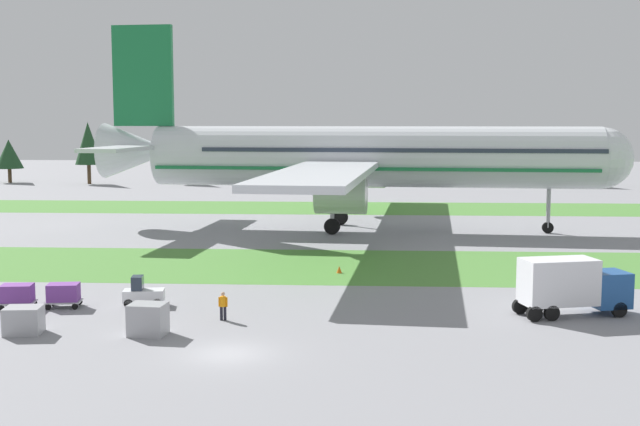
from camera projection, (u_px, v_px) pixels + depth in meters
name	position (u px, v px, depth m)	size (l,w,h in m)	color
ground_plane	(228.00, 354.00, 41.90)	(400.00, 400.00, 0.00)	gray
grass_strip_near	(280.00, 265.00, 67.53)	(320.00, 16.30, 0.01)	#4C8438
grass_strip_far	(314.00, 208.00, 111.76)	(320.00, 16.30, 0.01)	#4C8438
airliner	(359.00, 156.00, 88.49)	(57.95, 71.62, 22.56)	silver
baggage_tug	(143.00, 293.00, 52.66)	(2.76, 1.66, 1.97)	silver
cargo_dolly_lead	(63.00, 293.00, 52.20)	(2.39, 1.80, 1.55)	#A3A3A8
cargo_dolly_second	(17.00, 294.00, 51.94)	(2.39, 1.80, 1.55)	#A3A3A8
catering_truck	(572.00, 284.00, 49.93)	(7.31, 3.96, 3.58)	#1E4C8E
ground_crew_marshaller	(223.00, 305.00, 48.83)	(0.56, 0.36, 1.74)	black
uld_container_0	(24.00, 320.00, 45.78)	(2.00, 1.60, 1.54)	#A3A3A8
uld_container_1	(148.00, 319.00, 45.49)	(2.00, 1.60, 1.79)	#A3A3A8
taxiway_marker_0	(339.00, 269.00, 64.03)	(0.44, 0.44, 0.56)	orange
taxiway_marker_1	(527.00, 273.00, 62.41)	(0.44, 0.44, 0.55)	orange
distant_tree_line	(318.00, 150.00, 152.58)	(195.90, 11.25, 12.48)	#4C3823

